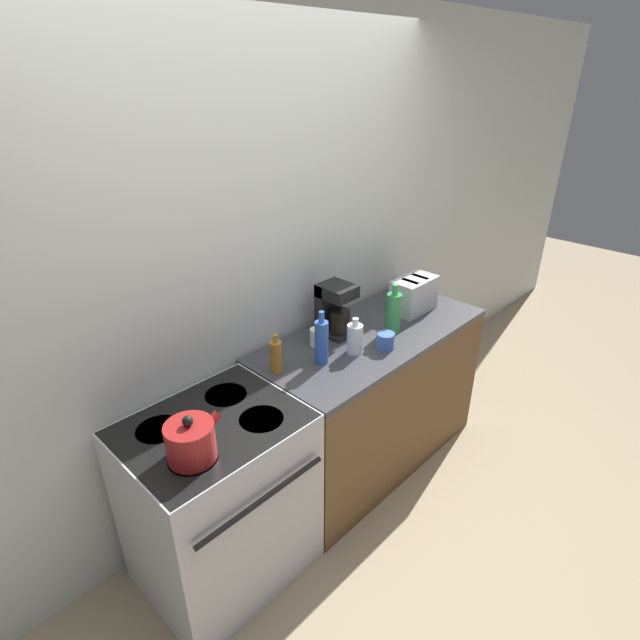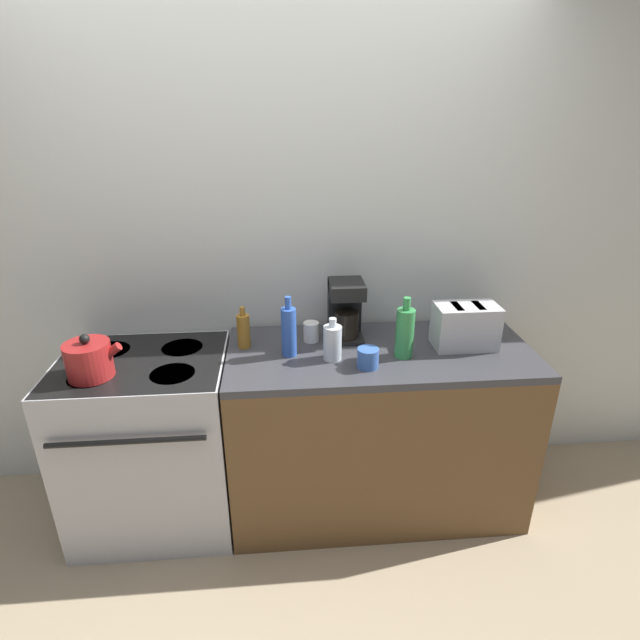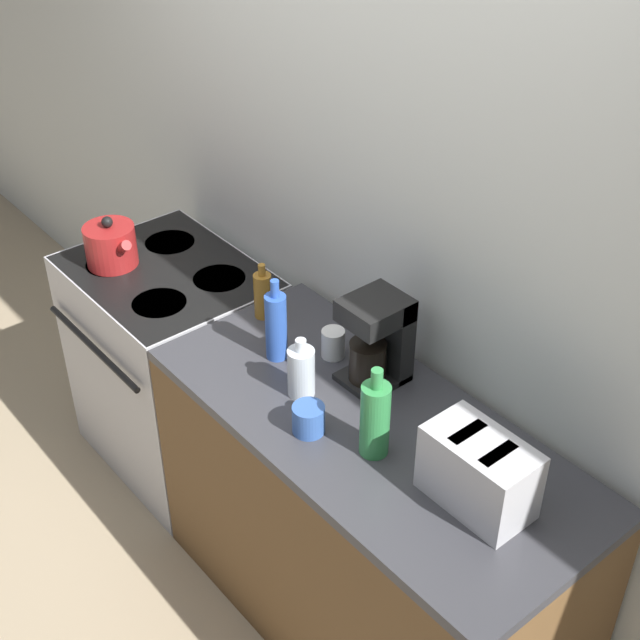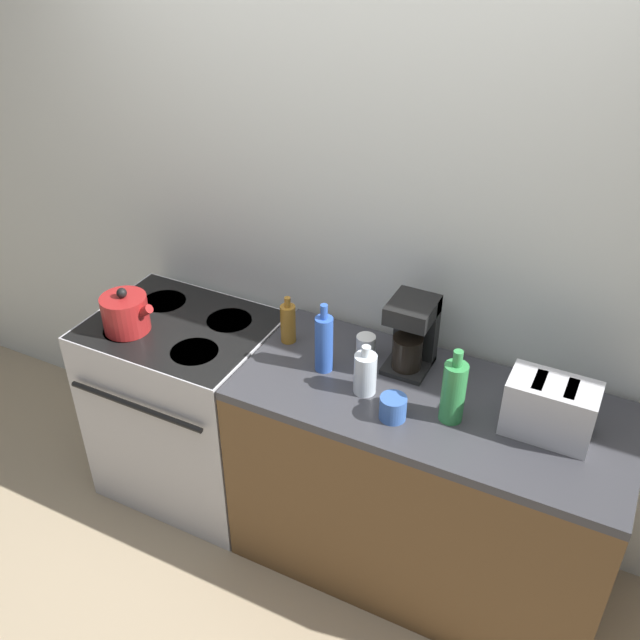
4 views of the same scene
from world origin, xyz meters
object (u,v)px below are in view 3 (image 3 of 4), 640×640
object	(u,v)px
bottle_clear	(301,371)
bottle_blue	(276,326)
kettle	(111,245)
cup_white	(333,343)
stove	(176,364)
coffee_maker	(379,337)
bottle_green	(375,418)
bottle_amber	(263,295)
cup_blue	(309,419)
toaster	(479,472)

from	to	relation	value
bottle_clear	bottle_blue	bearing A→B (deg)	164.34
kettle	cup_white	xyz separation A→B (m)	(0.96, 0.27, -0.03)
stove	coffee_maker	bearing A→B (deg)	10.66
kettle	coffee_maker	distance (m)	1.18
cup_white	stove	bearing A→B (deg)	-169.51
stove	bottle_clear	size ratio (longest dim) A/B	4.49
bottle_green	bottle_amber	bearing A→B (deg)	167.64
bottle_blue	cup_blue	world-z (taller)	bottle_blue
cup_blue	kettle	bearing A→B (deg)	179.06
stove	bottle_blue	size ratio (longest dim) A/B	3.12
bottle_amber	cup_blue	size ratio (longest dim) A/B	2.14
stove	toaster	size ratio (longest dim) A/B	3.07
kettle	bottle_blue	size ratio (longest dim) A/B	0.83
toaster	bottle_clear	xyz separation A→B (m)	(-0.64, -0.07, -0.02)
bottle_amber	cup_white	size ratio (longest dim) A/B	2.11
bottle_amber	kettle	bearing A→B (deg)	-160.05
stove	kettle	xyz separation A→B (m)	(-0.17, -0.12, 0.52)
cup_white	cup_blue	bearing A→B (deg)	-51.31
stove	coffee_maker	world-z (taller)	coffee_maker
stove	toaster	world-z (taller)	toaster
kettle	cup_white	size ratio (longest dim) A/B	2.47
toaster	bottle_green	size ratio (longest dim) A/B	1.01
bottle_amber	cup_blue	world-z (taller)	bottle_amber
bottle_amber	bottle_blue	bearing A→B (deg)	-26.10
bottle_clear	kettle	bearing A→B (deg)	-176.08
toaster	coffee_maker	world-z (taller)	coffee_maker
stove	bottle_amber	world-z (taller)	bottle_amber
cup_white	bottle_amber	bearing A→B (deg)	-173.38
bottle_clear	bottle_amber	distance (m)	0.44
bottle_blue	bottle_green	world-z (taller)	same
stove	bottle_amber	bearing A→B (deg)	13.11
bottle_green	cup_white	distance (m)	0.46
kettle	stove	bearing A→B (deg)	36.26
cup_white	bottle_clear	bearing A→B (deg)	-67.09
bottle_green	kettle	bearing A→B (deg)	-177.13
toaster	bottle_green	xyz separation A→B (m)	(-0.31, -0.08, 0.02)
kettle	bottle_blue	world-z (taller)	bottle_blue
stove	kettle	world-z (taller)	kettle
stove	bottle_green	bearing A→B (deg)	-2.47
stove	bottle_green	distance (m)	1.33
stove	bottle_green	size ratio (longest dim) A/B	3.11
coffee_maker	cup_blue	size ratio (longest dim) A/B	3.09
coffee_maker	bottle_amber	distance (m)	0.51
bottle_amber	cup_blue	xyz separation A→B (m)	(0.56, -0.25, -0.04)
toaster	bottle_amber	bearing A→B (deg)	175.40
toaster	coffee_maker	xyz separation A→B (m)	(-0.55, 0.16, 0.05)
stove	cup_white	world-z (taller)	cup_white
stove	cup_blue	world-z (taller)	cup_blue
cup_white	cup_blue	distance (m)	0.37
bottle_green	bottle_blue	bearing A→B (deg)	173.76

